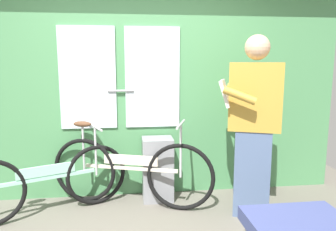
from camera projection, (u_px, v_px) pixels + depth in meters
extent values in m
cube|color=#4C8C56|center=(139.00, 94.00, 3.67)|extent=(4.60, 0.08, 2.32)
cube|color=silver|center=(88.00, 78.00, 3.52)|extent=(0.60, 0.02, 1.10)
cube|color=silver|center=(153.00, 78.00, 3.61)|extent=(0.60, 0.02, 1.10)
cylinder|color=#B2B2B7|center=(121.00, 91.00, 3.57)|extent=(0.28, 0.02, 0.02)
torus|color=black|center=(180.00, 177.00, 3.34)|extent=(0.69, 0.27, 0.71)
torus|color=black|center=(84.00, 170.00, 3.55)|extent=(0.69, 0.27, 0.71)
cube|color=beige|center=(131.00, 168.00, 3.43)|extent=(0.96, 0.35, 0.03)
cube|color=beige|center=(131.00, 160.00, 3.42)|extent=(0.56, 0.21, 0.10)
cylinder|color=#B7B7BC|center=(83.00, 147.00, 3.51)|extent=(0.02, 0.02, 0.51)
ellipsoid|color=brown|center=(82.00, 124.00, 3.46)|extent=(0.22, 0.15, 0.06)
cylinder|color=#B7B7BC|center=(181.00, 151.00, 3.29)|extent=(0.02, 0.02, 0.55)
cylinder|color=#B7B7BC|center=(181.00, 124.00, 3.25)|extent=(0.16, 0.42, 0.02)
torus|color=black|center=(97.00, 175.00, 3.49)|extent=(0.62, 0.30, 0.65)
cube|color=#9EDBC6|center=(47.00, 178.00, 3.23)|extent=(0.90, 0.41, 0.03)
cube|color=#9EDBC6|center=(46.00, 171.00, 3.21)|extent=(0.52, 0.24, 0.10)
cylinder|color=#B7B7BC|center=(96.00, 151.00, 3.44)|extent=(0.02, 0.02, 0.52)
cylinder|color=#B7B7BC|center=(95.00, 127.00, 3.40)|extent=(0.19, 0.41, 0.02)
cube|color=slate|center=(252.00, 173.00, 3.22)|extent=(0.38, 0.29, 0.86)
cube|color=#B78C33|center=(255.00, 97.00, 3.10)|extent=(0.53, 0.36, 0.65)
sphere|color=tan|center=(257.00, 47.00, 3.02)|extent=(0.23, 0.23, 0.23)
cube|color=silver|center=(225.00, 93.00, 3.16)|extent=(0.22, 0.36, 0.26)
cylinder|color=#B78C33|center=(240.00, 96.00, 2.92)|extent=(0.31, 0.18, 0.17)
cylinder|color=#B78C33|center=(241.00, 91.00, 3.33)|extent=(0.31, 0.18, 0.17)
cube|color=gray|center=(158.00, 169.00, 3.61)|extent=(0.33, 0.28, 0.70)
cube|color=#3D477F|center=(296.00, 223.00, 2.30)|extent=(0.70, 0.44, 0.10)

